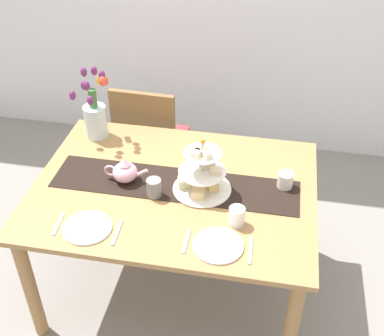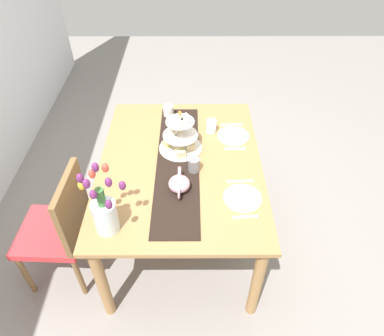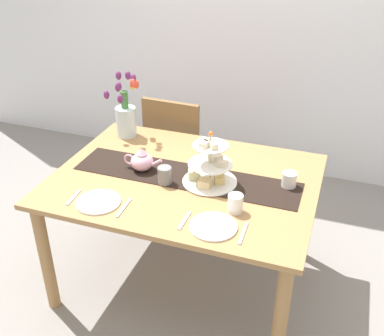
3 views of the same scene
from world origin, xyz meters
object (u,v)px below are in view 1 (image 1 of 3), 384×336
object	(u,v)px
dining_table	(175,201)
fork_left	(58,224)
teapot	(125,172)
dinner_plate_left	(87,228)
knife_right	(251,250)
mug_grey	(154,188)
knife_left	(117,232)
fork_right	(186,241)
cream_jug	(285,180)
tulip_vase	(95,114)
dinner_plate_right	(218,245)
tiered_cake_stand	(202,175)
mug_white_text	(237,216)
chair_left	(150,138)

from	to	relation	value
dining_table	fork_left	size ratio (longest dim) A/B	9.67
dining_table	teapot	xyz separation A→B (m)	(-0.26, 0.00, 0.16)
dinner_plate_left	knife_right	distance (m)	0.76
mug_grey	teapot	bearing A→B (deg)	152.99
dining_table	mug_grey	size ratio (longest dim) A/B	15.26
mug_grey	dinner_plate_left	bearing A→B (deg)	-130.57
knife_left	mug_grey	bearing A→B (deg)	70.47
fork_right	cream_jug	bearing A→B (deg)	48.95
teapot	dinner_plate_left	bearing A→B (deg)	-100.43
tulip_vase	knife_right	bearing A→B (deg)	-38.08
dinner_plate_left	dinner_plate_right	world-z (taller)	same
fork_left	dinner_plate_right	world-z (taller)	dinner_plate_right
teapot	knife_right	distance (m)	0.79
tiered_cake_stand	dinner_plate_right	size ratio (longest dim) A/B	1.32
tiered_cake_stand	mug_white_text	xyz separation A→B (m)	(0.20, -0.22, -0.04)
chair_left	dinner_plate_left	distance (m)	1.17
dining_table	tulip_vase	bearing A→B (deg)	144.84
chair_left	teapot	world-z (taller)	chair_left
dining_table	fork_left	world-z (taller)	fork_left
chair_left	dinner_plate_right	world-z (taller)	chair_left
tiered_cake_stand	mug_grey	distance (m)	0.25
tulip_vase	knife_left	xyz separation A→B (m)	(0.36, -0.77, -0.14)
cream_jug	dinner_plate_left	xyz separation A→B (m)	(-0.89, -0.48, -0.04)
dining_table	knife_right	size ratio (longest dim) A/B	8.53
chair_left	tiered_cake_stand	xyz separation A→B (m)	(0.48, -0.77, 0.33)
fork_left	dinner_plate_right	size ratio (longest dim) A/B	0.65
tulip_vase	dinner_plate_left	world-z (taller)	tulip_vase
teapot	tulip_vase	distance (m)	0.49
dining_table	dinner_plate_right	xyz separation A→B (m)	(0.28, -0.38, 0.11)
knife_left	dinner_plate_right	xyz separation A→B (m)	(0.47, 0.00, 0.00)
chair_left	fork_left	world-z (taller)	chair_left
chair_left	dinner_plate_right	xyz separation A→B (m)	(0.63, -1.15, 0.25)
chair_left	mug_grey	distance (m)	0.94
tiered_cake_stand	cream_jug	bearing A→B (deg)	13.84
teapot	chair_left	bearing A→B (deg)	96.12
tiered_cake_stand	dinner_plate_right	world-z (taller)	tiered_cake_stand
fork_right	mug_white_text	size ratio (longest dim) A/B	1.58
dining_table	knife_right	bearing A→B (deg)	-41.48
cream_jug	fork_left	world-z (taller)	cream_jug
chair_left	mug_white_text	size ratio (longest dim) A/B	9.58
dinner_plate_left	knife_right	xyz separation A→B (m)	(0.76, 0.00, -0.00)
knife_left	tulip_vase	bearing A→B (deg)	115.38
cream_jug	fork_right	world-z (taller)	cream_jug
teapot	dinner_plate_left	size ratio (longest dim) A/B	1.04
dinner_plate_right	mug_grey	distance (m)	0.47
dinner_plate_right	fork_right	xyz separation A→B (m)	(-0.14, 0.00, -0.00)
tiered_cake_stand	dinner_plate_left	xyz separation A→B (m)	(-0.47, -0.38, -0.09)
dinner_plate_left	knife_right	world-z (taller)	dinner_plate_left
knife_right	mug_white_text	world-z (taller)	mug_white_text
chair_left	fork_right	size ratio (longest dim) A/B	6.07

